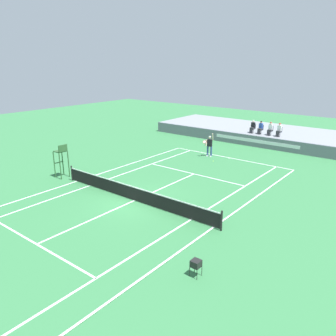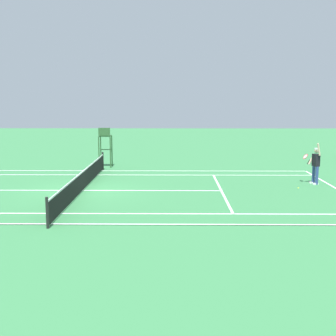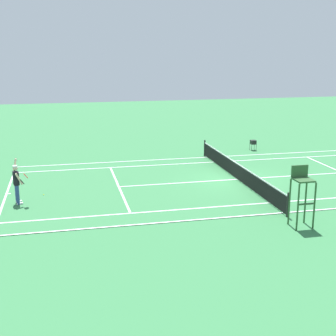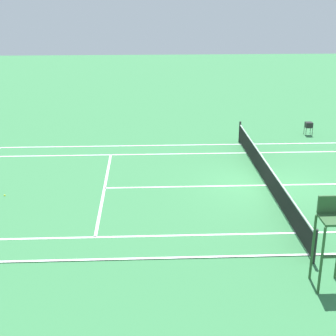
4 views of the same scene
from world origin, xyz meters
name	(u,v)px [view 2 (image 2 of 4)]	position (x,y,z in m)	size (l,w,h in m)	color
ground_plane	(83,191)	(0.00, 0.00, 0.00)	(80.00, 80.00, 0.00)	#337542
court	(83,191)	(0.00, 0.00, 0.01)	(11.08, 23.88, 0.03)	#337542
net	(83,180)	(0.00, 0.00, 0.52)	(11.98, 0.10, 1.07)	black
tennis_player	(315,165)	(-1.67, 11.20, 0.99)	(0.74, 0.74, 2.08)	navy
tennis_ball	(298,188)	(-0.60, 10.12, 0.03)	(0.07, 0.07, 0.07)	#D1E533
umpire_chair	(105,142)	(-7.01, 0.00, 1.56)	(0.77, 0.77, 2.44)	#2D562D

